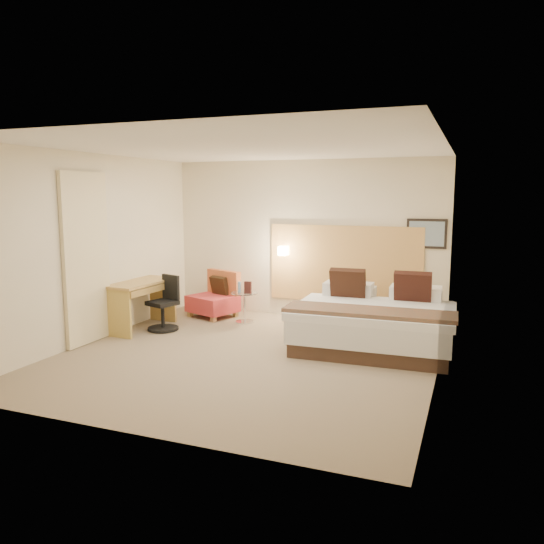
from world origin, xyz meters
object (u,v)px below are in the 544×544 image
at_px(lounge_chair, 215,298).
at_px(desk, 142,292).
at_px(bed, 376,321).
at_px(side_table, 245,306).
at_px(desk_chair, 165,308).

bearing_deg(lounge_chair, desk, -119.01).
bearing_deg(desk, bed, 6.92).
xyz_separation_m(side_table, desk, (-1.33, -0.98, 0.32)).
relative_size(desk, desk_chair, 1.47).
height_order(desk, desk_chair, desk_chair).
xyz_separation_m(side_table, desk_chair, (-0.97, -0.89, 0.07)).
bearing_deg(desk_chair, side_table, 42.59).
relative_size(lounge_chair, desk_chair, 1.09).
bearing_deg(lounge_chair, desk_chair, -105.47).
relative_size(bed, side_table, 4.38).
height_order(side_table, desk_chair, desk_chair).
bearing_deg(desk, desk_chair, 12.93).
bearing_deg(lounge_chair, side_table, -19.22).
bearing_deg(bed, side_table, 166.70).
height_order(side_table, desk, desk).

